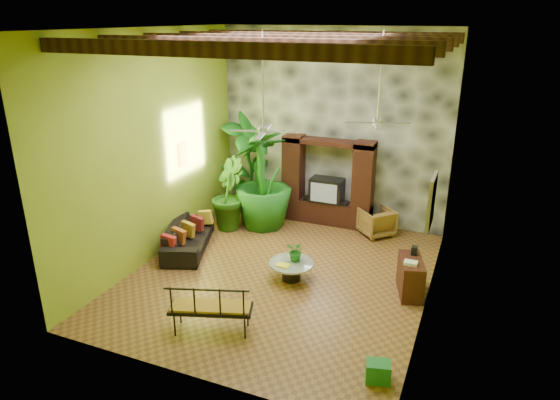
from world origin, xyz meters
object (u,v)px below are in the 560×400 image
at_px(entertainment_center, 327,188).
at_px(ceiling_fan_front, 263,120).
at_px(coffee_table, 291,269).
at_px(tall_plant_b, 227,194).
at_px(tall_plant_a, 249,162).
at_px(green_bin, 378,372).
at_px(tall_plant_c, 263,179).
at_px(side_console, 410,277).
at_px(wicker_armchair, 376,222).
at_px(iron_bench, 209,306).
at_px(sofa, 188,236).
at_px(ceiling_fan_back, 378,112).

bearing_deg(entertainment_center, ceiling_fan_front, -93.24).
bearing_deg(coffee_table, tall_plant_b, 142.29).
distance_m(tall_plant_a, green_bin, 7.56).
relative_size(tall_plant_a, tall_plant_c, 1.08).
xyz_separation_m(ceiling_fan_front, tall_plant_a, (-2.06, 3.55, -1.98)).
distance_m(tall_plant_c, coffee_table, 3.12).
relative_size(ceiling_fan_front, side_console, 2.01).
bearing_deg(wicker_armchair, iron_bench, 26.64).
relative_size(coffee_table, iron_bench, 0.62).
height_order(sofa, tall_plant_b, tall_plant_b).
bearing_deg(ceiling_fan_front, tall_plant_a, 120.13).
xyz_separation_m(tall_plant_a, green_bin, (4.88, -5.64, -1.26)).
distance_m(iron_bench, side_console, 4.03).
distance_m(entertainment_center, sofa, 3.82).
relative_size(ceiling_fan_front, ceiling_fan_back, 1.00).
height_order(iron_bench, green_bin, iron_bench).
height_order(ceiling_fan_back, tall_plant_b, ceiling_fan_back).
distance_m(ceiling_fan_front, side_console, 4.22).
bearing_deg(coffee_table, ceiling_fan_front, -149.58).
bearing_deg(sofa, coffee_table, -119.22).
bearing_deg(entertainment_center, iron_bench, -93.56).
xyz_separation_m(coffee_table, iron_bench, (-0.62, -2.30, 0.29)).
relative_size(ceiling_fan_front, sofa, 0.86).
distance_m(sofa, tall_plant_b, 1.65).
relative_size(sofa, coffee_table, 2.33).
height_order(tall_plant_c, coffee_table, tall_plant_c).
xyz_separation_m(sofa, green_bin, (5.13, -2.82, -0.16)).
bearing_deg(iron_bench, ceiling_fan_front, 67.13).
xyz_separation_m(tall_plant_b, side_console, (4.91, -1.56, -0.55)).
xyz_separation_m(sofa, tall_plant_c, (1.07, 1.93, 0.99)).
height_order(ceiling_fan_front, side_console, ceiling_fan_front).
xyz_separation_m(tall_plant_a, side_console, (4.91, -2.87, -1.05)).
xyz_separation_m(entertainment_center, green_bin, (2.62, -5.63, -0.80)).
bearing_deg(tall_plant_a, tall_plant_b, -90.02).
xyz_separation_m(iron_bench, side_console, (3.00, 2.70, -0.17)).
height_order(ceiling_fan_front, tall_plant_c, ceiling_fan_front).
bearing_deg(wicker_armchair, tall_plant_c, -33.54).
distance_m(tall_plant_c, green_bin, 6.36).
height_order(tall_plant_b, coffee_table, tall_plant_b).
bearing_deg(tall_plant_b, coffee_table, -37.71).
height_order(side_console, green_bin, side_console).
height_order(tall_plant_a, side_console, tall_plant_a).
distance_m(tall_plant_a, iron_bench, 5.95).
bearing_deg(coffee_table, green_bin, -45.37).
bearing_deg(side_console, tall_plant_a, 133.02).
relative_size(ceiling_fan_back, side_console, 2.01).
height_order(ceiling_fan_back, wicker_armchair, ceiling_fan_back).
xyz_separation_m(wicker_armchair, side_console, (1.24, -2.56, 0.02)).
bearing_deg(entertainment_center, tall_plant_c, -148.90).
distance_m(entertainment_center, ceiling_fan_front, 4.30).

